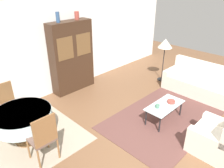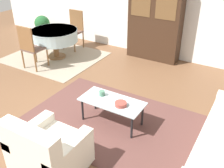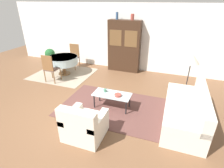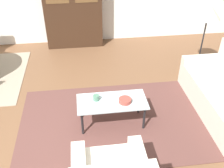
{
  "view_description": "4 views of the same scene",
  "coord_description": "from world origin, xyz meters",
  "px_view_note": "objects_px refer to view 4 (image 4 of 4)",
  "views": [
    {
      "loc": [
        -3.01,
        -1.78,
        3.19
      ],
      "look_at": [
        0.2,
        1.4,
        0.95
      ],
      "focal_mm": 35.0,
      "sensor_mm": 36.0,
      "label": 1
    },
    {
      "loc": [
        2.87,
        -2.63,
        2.74
      ],
      "look_at": [
        1.03,
        0.44,
        0.75
      ],
      "focal_mm": 42.0,
      "sensor_mm": 36.0,
      "label": 2
    },
    {
      "loc": [
        2.47,
        -3.54,
        2.83
      ],
      "look_at": [
        1.03,
        0.44,
        0.75
      ],
      "focal_mm": 28.0,
      "sensor_mm": 36.0,
      "label": 3
    },
    {
      "loc": [
        0.63,
        -2.64,
        2.88
      ],
      "look_at": [
        1.03,
        0.44,
        0.75
      ],
      "focal_mm": 42.0,
      "sensor_mm": 36.0,
      "label": 4
    }
  ],
  "objects_px": {
    "floor_lamp": "(208,14)",
    "cup": "(96,98)",
    "coffee_table": "(112,103)",
    "bowl": "(125,101)",
    "display_cabinet": "(72,3)"
  },
  "relations": [
    {
      "from": "display_cabinet",
      "to": "floor_lamp",
      "type": "relative_size",
      "value": 1.47
    },
    {
      "from": "bowl",
      "to": "display_cabinet",
      "type": "bearing_deg",
      "value": 103.45
    },
    {
      "from": "coffee_table",
      "to": "floor_lamp",
      "type": "xyz_separation_m",
      "value": [
        1.96,
        1.34,
        0.84
      ]
    },
    {
      "from": "cup",
      "to": "bowl",
      "type": "xyz_separation_m",
      "value": [
        0.42,
        -0.11,
        -0.01
      ]
    },
    {
      "from": "coffee_table",
      "to": "floor_lamp",
      "type": "relative_size",
      "value": 0.74
    },
    {
      "from": "coffee_table",
      "to": "bowl",
      "type": "distance_m",
      "value": 0.21
    },
    {
      "from": "coffee_table",
      "to": "floor_lamp",
      "type": "distance_m",
      "value": 2.52
    },
    {
      "from": "cup",
      "to": "bowl",
      "type": "relative_size",
      "value": 0.51
    },
    {
      "from": "cup",
      "to": "coffee_table",
      "type": "bearing_deg",
      "value": -14.5
    },
    {
      "from": "coffee_table",
      "to": "cup",
      "type": "height_order",
      "value": "cup"
    },
    {
      "from": "floor_lamp",
      "to": "cup",
      "type": "xyz_separation_m",
      "value": [
        -2.19,
        -1.28,
        -0.75
      ]
    },
    {
      "from": "coffee_table",
      "to": "bowl",
      "type": "xyz_separation_m",
      "value": [
        0.19,
        -0.05,
        0.08
      ]
    },
    {
      "from": "coffee_table",
      "to": "display_cabinet",
      "type": "xyz_separation_m",
      "value": [
        -0.52,
        2.94,
        0.65
      ]
    },
    {
      "from": "coffee_table",
      "to": "bowl",
      "type": "bearing_deg",
      "value": -14.76
    },
    {
      "from": "cup",
      "to": "floor_lamp",
      "type": "bearing_deg",
      "value": 30.28
    }
  ]
}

